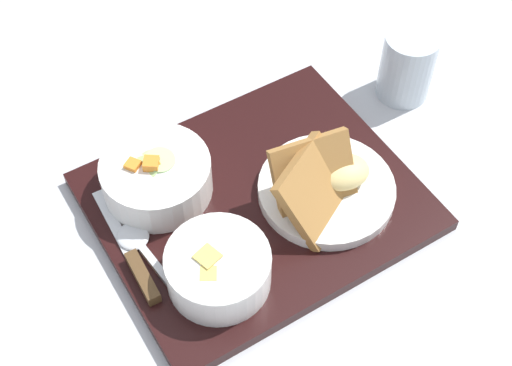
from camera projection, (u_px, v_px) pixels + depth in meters
ground_plane at (256, 205)px, 0.93m from camera, size 4.00×4.00×0.00m
serving_tray at (256, 201)px, 0.92m from camera, size 0.40×0.34×0.02m
bowl_salad at (156, 175)px, 0.90m from camera, size 0.14×0.14×0.06m
bowl_soup at (218, 267)px, 0.81m from camera, size 0.12×0.12×0.05m
plate_main at (325, 186)px, 0.89m from camera, size 0.18×0.18×0.10m
knife at (136, 265)px, 0.84m from camera, size 0.03×0.18×0.02m
spoon at (142, 247)px, 0.86m from camera, size 0.04×0.13×0.01m
glass_water at (406, 69)px, 1.01m from camera, size 0.08×0.08×0.10m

